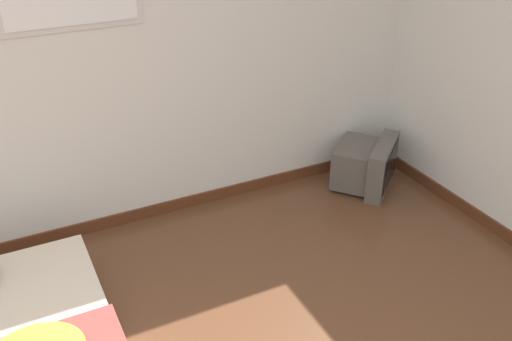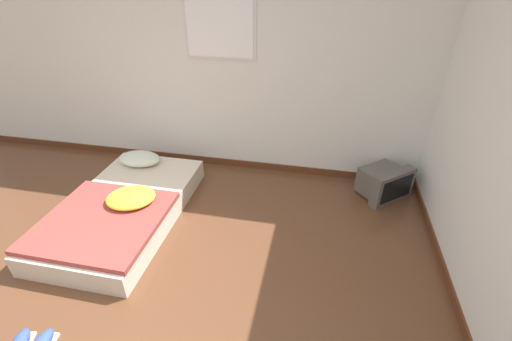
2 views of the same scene
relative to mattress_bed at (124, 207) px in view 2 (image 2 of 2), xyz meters
name	(u,v)px [view 2 (image 2 of 2)]	position (x,y,z in m)	size (l,w,h in m)	color
ground_plane	(113,337)	(0.62, -1.28, -0.14)	(20.00, 20.00, 0.00)	brown
wall_back	(212,68)	(0.62, 1.34, 1.15)	(7.49, 0.08, 2.60)	silver
mattress_bed	(124,207)	(0.00, 0.00, 0.00)	(1.11, 1.92, 0.37)	beige
crt_tv	(384,182)	(2.74, 0.98, 0.04)	(0.65, 0.64, 0.39)	#56514C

